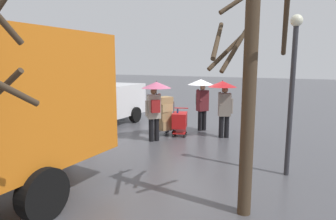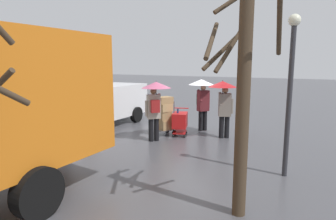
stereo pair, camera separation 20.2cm
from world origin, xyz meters
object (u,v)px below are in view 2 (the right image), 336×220
at_px(cargo_van_parked_right, 92,101).
at_px(street_lamp, 291,80).
at_px(pedestrian_white_side, 224,96).
at_px(shopping_cart_vendor, 180,121).
at_px(pedestrian_pink_side, 155,97).
at_px(pedestrian_black_side, 202,93).
at_px(bare_tree_near, 242,94).
at_px(hand_dolly_boxes, 164,114).

height_order(cargo_van_parked_right, street_lamp, street_lamp).
bearing_deg(pedestrian_white_side, shopping_cart_vendor, 17.06).
bearing_deg(shopping_cart_vendor, pedestrian_pink_side, 69.46).
height_order(cargo_van_parked_right, pedestrian_black_side, cargo_van_parked_right).
distance_m(shopping_cart_vendor, bare_tree_near, 6.15).
relative_size(shopping_cart_vendor, pedestrian_white_side, 0.49).
bearing_deg(pedestrian_pink_side, cargo_van_parked_right, -8.38).
xyz_separation_m(shopping_cart_vendor, hand_dolly_boxes, (0.54, 0.24, 0.28)).
height_order(pedestrian_pink_side, street_lamp, street_lamp).
bearing_deg(street_lamp, pedestrian_pink_side, -15.20).
height_order(pedestrian_pink_side, pedestrian_white_side, same).
bearing_deg(pedestrian_white_side, bare_tree_near, 111.52).
bearing_deg(cargo_van_parked_right, hand_dolly_boxes, -173.76).
relative_size(shopping_cart_vendor, pedestrian_pink_side, 0.49).
relative_size(pedestrian_white_side, bare_tree_near, 0.52).
height_order(shopping_cart_vendor, pedestrian_black_side, pedestrian_black_side).
height_order(cargo_van_parked_right, shopping_cart_vendor, cargo_van_parked_right).
xyz_separation_m(shopping_cart_vendor, pedestrian_pink_side, (0.42, 1.11, 1.00)).
xyz_separation_m(cargo_van_parked_right, pedestrian_black_side, (-4.27, -1.77, 0.39)).
xyz_separation_m(pedestrian_black_side, street_lamp, (-3.68, 3.51, 0.80)).
distance_m(shopping_cart_vendor, pedestrian_white_side, 1.90).
relative_size(hand_dolly_boxes, street_lamp, 0.39).
bearing_deg(bare_tree_near, pedestrian_black_side, -61.60).
distance_m(cargo_van_parked_right, street_lamp, 8.23).
distance_m(shopping_cart_vendor, street_lamp, 5.04).
height_order(bare_tree_near, street_lamp, bare_tree_near).
bearing_deg(bare_tree_near, shopping_cart_vendor, -52.74).
relative_size(pedestrian_black_side, street_lamp, 0.56).
bearing_deg(pedestrian_pink_side, shopping_cart_vendor, -110.54).
relative_size(pedestrian_white_side, street_lamp, 0.56).
relative_size(cargo_van_parked_right, street_lamp, 1.40).
bearing_deg(bare_tree_near, hand_dolly_boxes, -47.31).
distance_m(pedestrian_pink_side, pedestrian_white_side, 2.52).
distance_m(cargo_van_parked_right, pedestrian_white_side, 5.53).
distance_m(pedestrian_black_side, street_lamp, 5.15).
height_order(hand_dolly_boxes, bare_tree_near, bare_tree_near).
xyz_separation_m(bare_tree_near, street_lamp, (-0.50, -2.37, 0.15)).
xyz_separation_m(shopping_cart_vendor, bare_tree_near, (-3.58, 4.71, 1.66)).
xyz_separation_m(cargo_van_parked_right, bare_tree_near, (-7.45, 4.11, 1.05)).
xyz_separation_m(cargo_van_parked_right, pedestrian_pink_side, (-3.45, 0.51, 0.39)).
bearing_deg(pedestrian_pink_side, street_lamp, 164.80).
relative_size(pedestrian_pink_side, pedestrian_black_side, 1.00).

